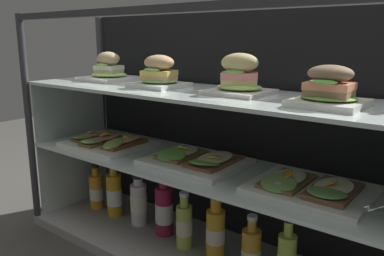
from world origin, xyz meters
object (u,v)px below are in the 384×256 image
(plated_roll_sandwich_mid_left, at_px, (239,79))
(plated_roll_sandwich_near_left_corner, at_px, (329,91))
(juice_bottle_front_left_end, at_px, (164,210))
(juice_bottle_front_second, at_px, (184,225))
(juice_bottle_back_right, at_px, (139,203))
(juice_bottle_front_fourth, at_px, (215,232))
(open_sandwich_tray_far_right, at_px, (310,187))
(juice_bottle_front_right_end, at_px, (114,195))
(juice_bottle_front_middle, at_px, (96,191))
(plated_roll_sandwich_far_left, at_px, (159,75))
(open_sandwich_tray_far_left, at_px, (196,160))
(juice_bottle_near_post, at_px, (251,251))
(plated_roll_sandwich_near_right_corner, at_px, (109,71))
(open_sandwich_tray_left_of_center, at_px, (107,142))

(plated_roll_sandwich_mid_left, bearing_deg, plated_roll_sandwich_near_left_corner, -10.42)
(juice_bottle_front_left_end, relative_size, juice_bottle_front_second, 1.16)
(juice_bottle_back_right, relative_size, juice_bottle_front_fourth, 0.89)
(juice_bottle_back_right, bearing_deg, open_sandwich_tray_far_right, -1.94)
(juice_bottle_front_right_end, bearing_deg, plated_roll_sandwich_mid_left, 0.95)
(plated_roll_sandwich_mid_left, distance_m, juice_bottle_front_middle, 0.93)
(plated_roll_sandwich_far_left, relative_size, juice_bottle_front_right_end, 0.75)
(open_sandwich_tray_far_right, height_order, juice_bottle_front_middle, open_sandwich_tray_far_right)
(plated_roll_sandwich_far_left, bearing_deg, juice_bottle_front_right_end, 177.27)
(open_sandwich_tray_far_left, distance_m, juice_bottle_front_left_end, 0.30)
(juice_bottle_front_right_end, bearing_deg, juice_bottle_front_left_end, 1.38)
(juice_bottle_near_post, bearing_deg, open_sandwich_tray_far_left, -179.37)
(open_sandwich_tray_far_left, height_order, juice_bottle_front_left_end, open_sandwich_tray_far_left)
(juice_bottle_back_right, height_order, juice_bottle_front_fourth, juice_bottle_front_fourth)
(juice_bottle_front_fourth, bearing_deg, juice_bottle_front_second, -177.17)
(open_sandwich_tray_far_left, relative_size, juice_bottle_front_second, 1.55)
(plated_roll_sandwich_near_right_corner, xyz_separation_m, juice_bottle_back_right, (0.17, -0.02, -0.54))
(juice_bottle_back_right, bearing_deg, juice_bottle_front_left_end, -0.55)
(open_sandwich_tray_left_of_center, relative_size, juice_bottle_near_post, 1.67)
(open_sandwich_tray_left_of_center, distance_m, juice_bottle_front_second, 0.48)
(plated_roll_sandwich_near_left_corner, xyz_separation_m, open_sandwich_tray_far_left, (-0.46, 0.03, -0.29))
(juice_bottle_front_middle, bearing_deg, juice_bottle_front_fourth, -1.60)
(plated_roll_sandwich_mid_left, bearing_deg, juice_bottle_near_post, -14.38)
(juice_bottle_back_right, bearing_deg, plated_roll_sandwich_mid_left, 0.23)
(juice_bottle_front_right_end, distance_m, juice_bottle_front_second, 0.42)
(plated_roll_sandwich_near_right_corner, distance_m, juice_bottle_back_right, 0.57)
(open_sandwich_tray_far_right, relative_size, juice_bottle_front_left_end, 1.33)
(juice_bottle_near_post, bearing_deg, juice_bottle_front_left_end, 177.72)
(juice_bottle_back_right, height_order, juice_bottle_front_left_end, juice_bottle_front_left_end)
(plated_roll_sandwich_mid_left, bearing_deg, juice_bottle_front_middle, -179.43)
(plated_roll_sandwich_near_right_corner, bearing_deg, open_sandwich_tray_far_right, -2.74)
(plated_roll_sandwich_mid_left, xyz_separation_m, juice_bottle_front_second, (-0.20, -0.03, -0.55))
(open_sandwich_tray_far_right, bearing_deg, juice_bottle_front_middle, 178.89)
(plated_roll_sandwich_near_right_corner, distance_m, juice_bottle_near_post, 0.92)
(open_sandwich_tray_left_of_center, bearing_deg, juice_bottle_near_post, 2.73)
(open_sandwich_tray_left_of_center, distance_m, juice_bottle_front_fourth, 0.59)
(plated_roll_sandwich_near_right_corner, relative_size, open_sandwich_tray_left_of_center, 0.59)
(juice_bottle_front_right_end, relative_size, juice_bottle_front_second, 1.06)
(plated_roll_sandwich_mid_left, bearing_deg, open_sandwich_tray_far_right, -5.82)
(juice_bottle_front_left_end, bearing_deg, juice_bottle_front_second, -13.20)
(plated_roll_sandwich_far_left, xyz_separation_m, juice_bottle_front_fourth, (0.26, -0.00, -0.54))
(open_sandwich_tray_left_of_center, bearing_deg, open_sandwich_tray_far_right, 1.64)
(juice_bottle_back_right, bearing_deg, plated_roll_sandwich_near_left_corner, -4.00)
(plated_roll_sandwich_near_left_corner, bearing_deg, juice_bottle_near_post, 170.89)
(plated_roll_sandwich_far_left, height_order, plated_roll_sandwich_mid_left, plated_roll_sandwich_mid_left)
(plated_roll_sandwich_near_left_corner, relative_size, juice_bottle_front_left_end, 0.71)
(juice_bottle_front_left_end, height_order, juice_bottle_front_second, juice_bottle_front_left_end)
(juice_bottle_front_right_end, distance_m, juice_bottle_back_right, 0.14)
(juice_bottle_front_middle, relative_size, juice_bottle_front_left_end, 0.81)
(open_sandwich_tray_far_right, bearing_deg, plated_roll_sandwich_near_right_corner, 177.26)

